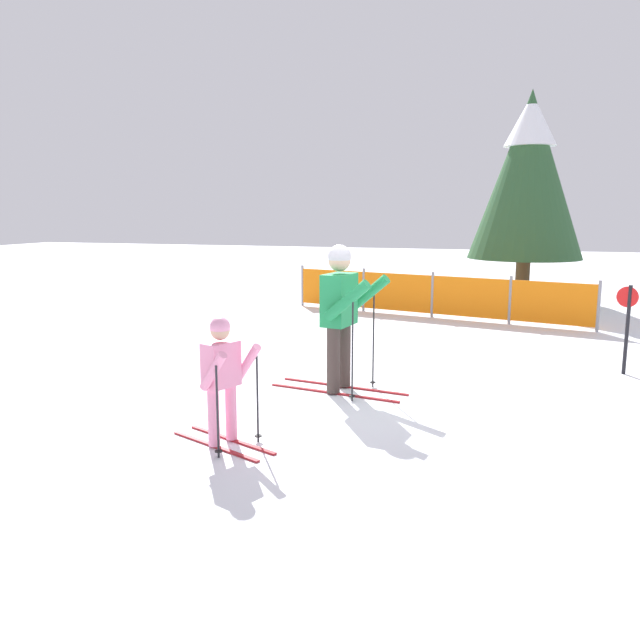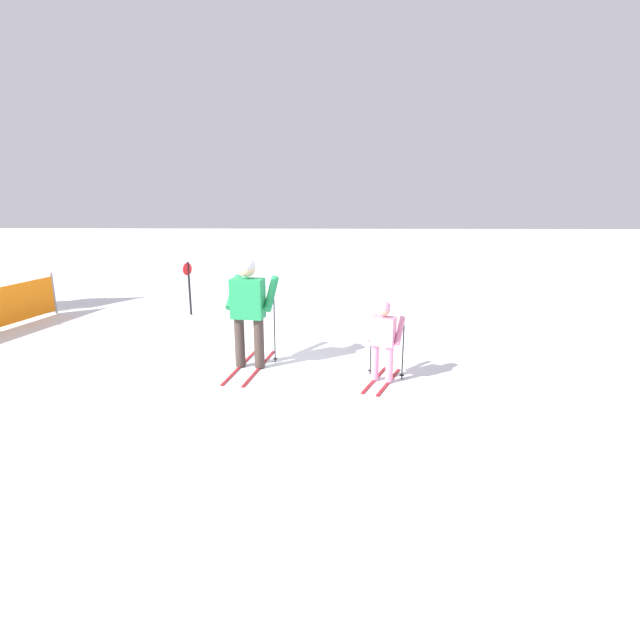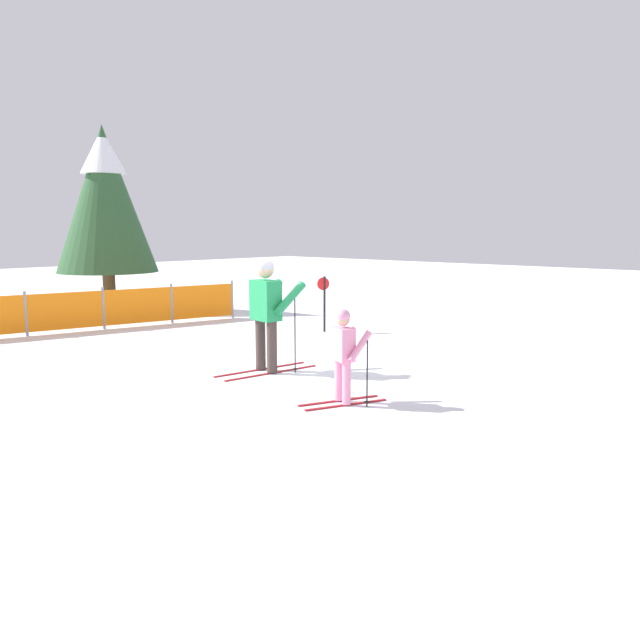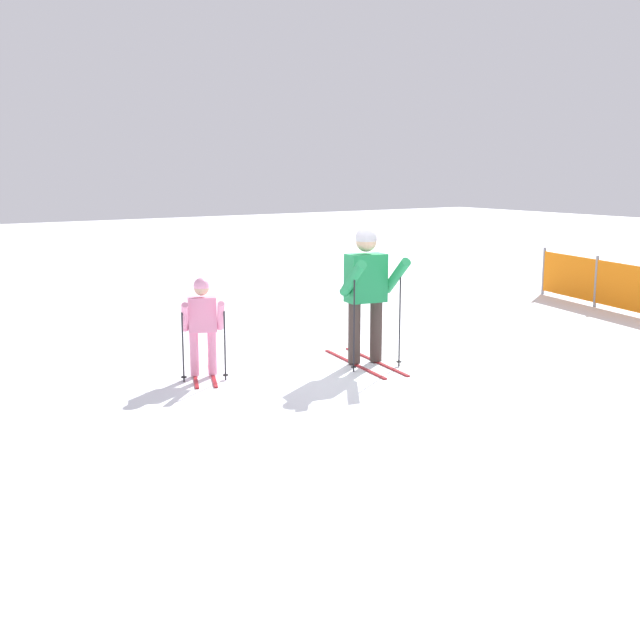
% 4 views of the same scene
% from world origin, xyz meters
% --- Properties ---
extents(ground_plane, '(60.00, 60.00, 0.00)m').
position_xyz_m(ground_plane, '(0.00, 0.00, 0.00)').
color(ground_plane, white).
extents(skier_adult, '(1.73, 0.83, 1.80)m').
position_xyz_m(skier_adult, '(-0.11, 0.05, 1.07)').
color(skier_adult, maroon).
rests_on(skier_adult, ground_plane).
extents(skier_child, '(1.17, 0.69, 1.23)m').
position_xyz_m(skier_child, '(-0.69, -2.01, 0.72)').
color(skier_child, maroon).
rests_on(skier_child, ground_plane).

